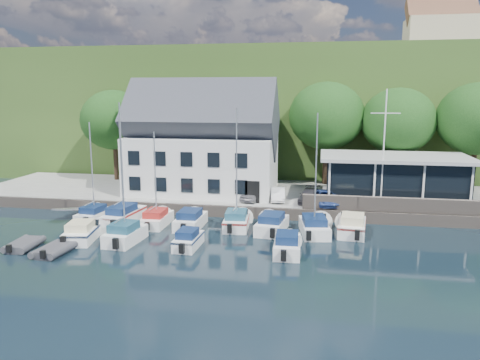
{
  "coord_description": "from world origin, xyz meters",
  "views": [
    {
      "loc": [
        4.37,
        -27.69,
        10.74
      ],
      "look_at": [
        -2.0,
        9.0,
        3.72
      ],
      "focal_mm": 35.0,
      "sensor_mm": 36.0,
      "label": 1
    }
  ],
  "objects": [
    {
      "name": "ground",
      "position": [
        0.0,
        0.0,
        0.0
      ],
      "size": [
        180.0,
        180.0,
        0.0
      ],
      "primitive_type": "plane",
      "color": "black",
      "rests_on": "ground"
    },
    {
      "name": "quay",
      "position": [
        0.0,
        17.5,
        0.5
      ],
      "size": [
        60.0,
        13.0,
        1.0
      ],
      "primitive_type": "cube",
      "color": "#9C9C97",
      "rests_on": "ground"
    },
    {
      "name": "quay_face",
      "position": [
        0.0,
        11.0,
        0.5
      ],
      "size": [
        60.0,
        0.3,
        1.0
      ],
      "primitive_type": "cube",
      "color": "#675C52",
      "rests_on": "ground"
    },
    {
      "name": "hillside",
      "position": [
        0.0,
        62.0,
        8.0
      ],
      "size": [
        160.0,
        75.0,
        16.0
      ],
      "primitive_type": "cube",
      "color": "#2D481B",
      "rests_on": "ground"
    },
    {
      "name": "field_patch",
      "position": [
        8.0,
        70.0,
        16.15
      ],
      "size": [
        50.0,
        30.0,
        0.3
      ],
      "primitive_type": "cube",
      "color": "#4B5A2D",
      "rests_on": "hillside"
    },
    {
      "name": "farmhouse",
      "position": [
        22.0,
        52.0,
        20.1
      ],
      "size": [
        10.4,
        7.0,
        8.2
      ],
      "primitive_type": null,
      "color": "#C8B196",
      "rests_on": "hillside"
    },
    {
      "name": "harbor_building",
      "position": [
        -7.0,
        16.5,
        5.35
      ],
      "size": [
        14.4,
        8.2,
        8.7
      ],
      "primitive_type": null,
      "color": "silver",
      "rests_on": "quay"
    },
    {
      "name": "club_pavilion",
      "position": [
        11.0,
        16.0,
        3.05
      ],
      "size": [
        13.2,
        7.2,
        4.1
      ],
      "primitive_type": null,
      "color": "black",
      "rests_on": "quay"
    },
    {
      "name": "seawall",
      "position": [
        12.0,
        11.4,
        1.6
      ],
      "size": [
        18.0,
        0.5,
        1.2
      ],
      "primitive_type": "cube",
      "color": "#675C52",
      "rests_on": "quay"
    },
    {
      "name": "gangway",
      "position": [
        -16.5,
        9.0,
        0.0
      ],
      "size": [
        1.2,
        6.0,
        1.4
      ],
      "primitive_type": null,
      "color": "silver",
      "rests_on": "ground"
    },
    {
      "name": "car_silver",
      "position": [
        -1.58,
        13.65,
        1.62
      ],
      "size": [
        2.35,
        3.92,
        1.25
      ],
      "primitive_type": "imported",
      "rotation": [
        0.0,
        0.0,
        -0.25
      ],
      "color": "#A1A0A5",
      "rests_on": "quay"
    },
    {
      "name": "car_white",
      "position": [
        0.65,
        13.91,
        1.58
      ],
      "size": [
        1.55,
        3.63,
        1.16
      ],
      "primitive_type": "imported",
      "rotation": [
        0.0,
        0.0,
        0.09
      ],
      "color": "silver",
      "rests_on": "quay"
    },
    {
      "name": "car_dgrey",
      "position": [
        3.51,
        13.81,
        1.58
      ],
      "size": [
        2.14,
        4.19,
        1.16
      ],
      "primitive_type": "imported",
      "rotation": [
        0.0,
        0.0,
        -0.13
      ],
      "color": "#313136",
      "rests_on": "quay"
    },
    {
      "name": "car_blue",
      "position": [
        4.92,
        12.98,
        1.66
      ],
      "size": [
        2.44,
        4.12,
        1.32
      ],
      "primitive_type": "imported",
      "rotation": [
        0.0,
        0.0,
        0.25
      ],
      "color": "#2E498E",
      "rests_on": "quay"
    },
    {
      "name": "flagpole",
      "position": [
        9.61,
        13.01,
        6.0
      ],
      "size": [
        2.4,
        0.2,
        10.01
      ],
      "primitive_type": null,
      "color": "silver",
      "rests_on": "quay"
    },
    {
      "name": "tree_0",
      "position": [
        -18.32,
        21.22,
        6.0
      ],
      "size": [
        7.31,
        7.31,
        10.0
      ],
      "primitive_type": null,
      "color": "black",
      "rests_on": "quay"
    },
    {
      "name": "tree_1",
      "position": [
        -13.11,
        21.71,
        5.69
      ],
      "size": [
        6.86,
        6.86,
        9.38
      ],
      "primitive_type": null,
      "color": "black",
      "rests_on": "quay"
    },
    {
      "name": "tree_2",
      "position": [
        -4.32,
        22.16,
        6.23
      ],
      "size": [
        7.66,
        7.66,
        10.46
      ],
      "primitive_type": null,
      "color": "black",
      "rests_on": "quay"
    },
    {
      "name": "tree_3",
      "position": [
        4.87,
        22.69,
        6.42
      ],
      "size": [
        7.93,
        7.93,
        10.83
      ],
      "primitive_type": null,
      "color": "black",
      "rests_on": "quay"
    },
    {
      "name": "tree_4",
      "position": [
        12.05,
        22.04,
        6.1
      ],
      "size": [
        7.47,
        7.47,
        10.21
      ],
      "primitive_type": null,
      "color": "black",
      "rests_on": "quay"
    },
    {
      "name": "tree_5",
      "position": [
        19.33,
        21.28,
        6.35
      ],
      "size": [
        7.83,
        7.83,
        10.7
      ],
      "primitive_type": null,
      "color": "black",
      "rests_on": "quay"
    },
    {
      "name": "boat_r1_0",
      "position": [
        -14.28,
        7.86,
        4.24
      ],
      "size": [
        2.49,
        5.35,
        8.49
      ],
      "primitive_type": null,
      "rotation": [
        0.0,
        0.0,
        -0.12
      ],
      "color": "white",
      "rests_on": "ground"
    },
    {
      "name": "boat_r1_1",
      "position": [
        -11.7,
        7.91,
        4.71
      ],
      "size": [
        2.78,
        7.2,
        9.42
      ],
      "primitive_type": null,
      "rotation": [
        0.0,
        0.0,
        -0.12
      ],
      "color": "white",
      "rests_on": "ground"
    },
    {
      "name": "boat_r1_2",
      "position": [
        -8.68,
        7.58,
        4.11
      ],
      "size": [
        1.99,
        5.62,
        8.22
      ],
      "primitive_type": null,
      "rotation": [
        0.0,
        0.0,
        0.01
      ],
      "color": "white",
      "rests_on": "ground"
    },
    {
      "name": "boat_r1_3",
      "position": [
        -5.77,
        7.45,
        0.74
      ],
      "size": [
        2.14,
        5.7,
        1.48
      ],
      "primitive_type": null,
      "rotation": [
        0.0,
        0.0,
        -0.02
      ],
      "color": "white",
      "rests_on": "ground"
    },
    {
      "name": "boat_r1_4",
      "position": [
        -2.09,
        7.91,
        4.48
      ],
      "size": [
        2.47,
        5.67,
        8.97
      ],
      "primitive_type": null,
      "rotation": [
        0.0,
        0.0,
        0.08
      ],
      "color": "white",
      "rests_on": "ground"
    },
    {
      "name": "boat_r1_5",
      "position": [
        0.8,
        7.43,
        0.75
      ],
      "size": [
        2.84,
        6.14,
        1.5
      ],
      "primitive_type": null,
      "rotation": [
        0.0,
        0.0,
        -0.13
      ],
      "color": "white",
      "rests_on": "ground"
    },
    {
      "name": "boat_r1_6",
      "position": [
        4.08,
        7.4,
        4.42
      ],
      "size": [
        3.08,
        6.44,
        8.85
      ],
      "primitive_type": null,
      "rotation": [
        0.0,
        0.0,
        0.15
      ],
      "color": "white",
      "rests_on": "ground"
    },
    {
      "name": "boat_r1_7",
      "position": [
        6.93,
        7.84,
        0.79
      ],
      "size": [
        2.73,
        5.9,
        1.58
      ],
      "primitive_type": null,
      "rotation": [
        0.0,
        0.0,
        -0.11
      ],
      "color": "white",
      "rests_on": "ground"
    },
    {
      "name": "boat_r2_0",
      "position": [
        -12.7,
        2.8,
        0.73
      ],
      "size": [
        2.94,
        5.56,
        1.47
      ],
      "primitive_type": null,
      "rotation": [
        0.0,
        0.0,
        0.17
      ],
      "color": "white",
      "rests_on": "ground"
    },
    {
      "name": "boat_r2_1",
      "position": [
        -9.37,
        2.88,
        4.76
      ],
      "size": [
        2.52,
        5.46,
        9.52
      ],
      "primitive_type": null,
      "rotation": [
        0.0,
        0.0,
        -0.09
      ],
      "color": "white",
      "rests_on": "ground"
    },
    {
      "name": "boat_r2_2",
      "position": [
        -4.57,
        2.61,
        0.68
      ],
      "size": [
        1.72,
        4.59,
        1.36
      ],
      "primitive_type": null,
      "rotation": [
        0.0,
        0.0,
        -0.03
      ],
      "color": "white",
      "rests_on": "ground"
    },
    {
      "name": "boat_r2_3",
      "position": [
        2.35,
        2.6,
        0.73
      ],
      "size": [
        2.12,
        5.44,
        1.47
      ],
      "primitive_type": null,
      "rotation": [
        0.0,
        0.0,
        0.04
      ],
      "color": "white",
      "rests_on": "ground"
    },
    {
      "name": "dinghy_0",
      "position": [
        -15.82,
        0.44,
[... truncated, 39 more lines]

